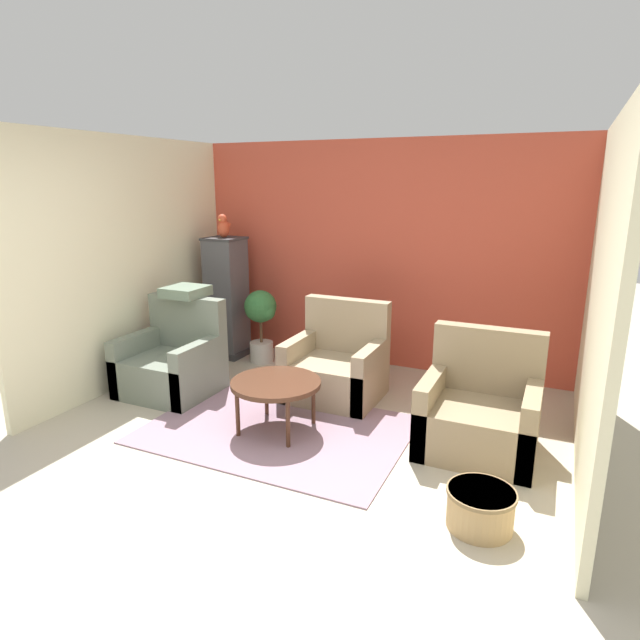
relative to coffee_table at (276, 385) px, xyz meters
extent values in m
plane|color=#B2A893|center=(0.18, -1.02, -0.41)|extent=(20.00, 20.00, 0.00)
cube|color=#C64C38|center=(0.18, 2.04, 0.84)|extent=(4.38, 0.06, 2.50)
cube|color=beige|center=(-1.98, 0.50, 0.84)|extent=(0.06, 3.03, 2.50)
cube|color=beige|center=(2.34, 0.50, 0.84)|extent=(0.06, 3.03, 2.50)
cube|color=gray|center=(0.00, 0.00, -0.40)|extent=(2.17, 1.52, 0.01)
cylinder|color=#472819|center=(0.00, 0.00, 0.02)|extent=(0.76, 0.76, 0.04)
cylinder|color=#472819|center=(-0.23, -0.23, -0.21)|extent=(0.04, 0.04, 0.41)
cylinder|color=#472819|center=(0.23, -0.23, -0.21)|extent=(0.04, 0.04, 0.41)
cylinder|color=#472819|center=(-0.23, 0.23, -0.21)|extent=(0.04, 0.04, 0.41)
cylinder|color=#472819|center=(0.23, 0.23, -0.21)|extent=(0.04, 0.04, 0.41)
cube|color=slate|center=(-1.36, 0.28, -0.21)|extent=(0.87, 0.77, 0.39)
cube|color=slate|center=(-1.36, 0.60, 0.25)|extent=(0.87, 0.14, 0.54)
cube|color=slate|center=(-1.74, 0.28, -0.12)|extent=(0.12, 0.77, 0.58)
cube|color=slate|center=(-0.99, 0.28, -0.12)|extent=(0.12, 0.77, 0.58)
cube|color=#8E7A5B|center=(1.60, 0.34, -0.21)|extent=(0.87, 0.77, 0.39)
cube|color=#8E7A5B|center=(1.60, 0.66, 0.25)|extent=(0.87, 0.14, 0.54)
cube|color=#8E7A5B|center=(1.23, 0.34, -0.12)|extent=(0.12, 0.77, 0.58)
cube|color=#8E7A5B|center=(1.98, 0.34, -0.12)|extent=(0.12, 0.77, 0.58)
cube|color=#9E896B|center=(0.17, 0.86, -0.21)|extent=(0.87, 0.77, 0.39)
cube|color=#9E896B|center=(0.17, 1.17, 0.25)|extent=(0.87, 0.14, 0.54)
cube|color=#9E896B|center=(-0.21, 0.86, -0.12)|extent=(0.12, 0.77, 0.58)
cube|color=#9E896B|center=(0.54, 0.86, -0.12)|extent=(0.12, 0.77, 0.58)
cube|color=#353539|center=(-1.54, 1.57, -0.37)|extent=(0.45, 0.45, 0.07)
cube|color=#4C4C51|center=(-1.54, 1.57, 0.32)|extent=(0.39, 0.39, 1.32)
cube|color=#353539|center=(-1.54, 1.57, 1.00)|extent=(0.41, 0.41, 0.03)
ellipsoid|color=#D14C2D|center=(-1.54, 1.57, 1.12)|extent=(0.13, 0.16, 0.20)
sphere|color=#D14C2D|center=(-1.54, 1.55, 1.23)|extent=(0.11, 0.11, 0.11)
cone|color=gold|center=(-1.54, 1.50, 1.22)|extent=(0.05, 0.05, 0.05)
cone|color=#D14C2D|center=(-1.54, 1.64, 1.10)|extent=(0.06, 0.13, 0.17)
cylinder|color=beige|center=(-1.04, 1.50, -0.29)|extent=(0.27, 0.27, 0.24)
cylinder|color=brown|center=(-1.04, 1.50, -0.03)|extent=(0.03, 0.03, 0.30)
sphere|color=#337038|center=(-1.04, 1.50, 0.25)|extent=(0.37, 0.37, 0.37)
sphere|color=#337038|center=(-1.14, 1.54, 0.19)|extent=(0.22, 0.22, 0.22)
sphere|color=#337038|center=(-0.95, 1.48, 0.21)|extent=(0.20, 0.20, 0.20)
cylinder|color=tan|center=(1.77, -0.63, -0.29)|extent=(0.40, 0.40, 0.25)
cylinder|color=olive|center=(1.77, -0.63, -0.17)|extent=(0.42, 0.42, 0.02)
cube|color=slate|center=(-1.36, 0.60, 0.57)|extent=(0.39, 0.39, 0.10)
camera|label=1|loc=(2.07, -3.64, 1.66)|focal=30.00mm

